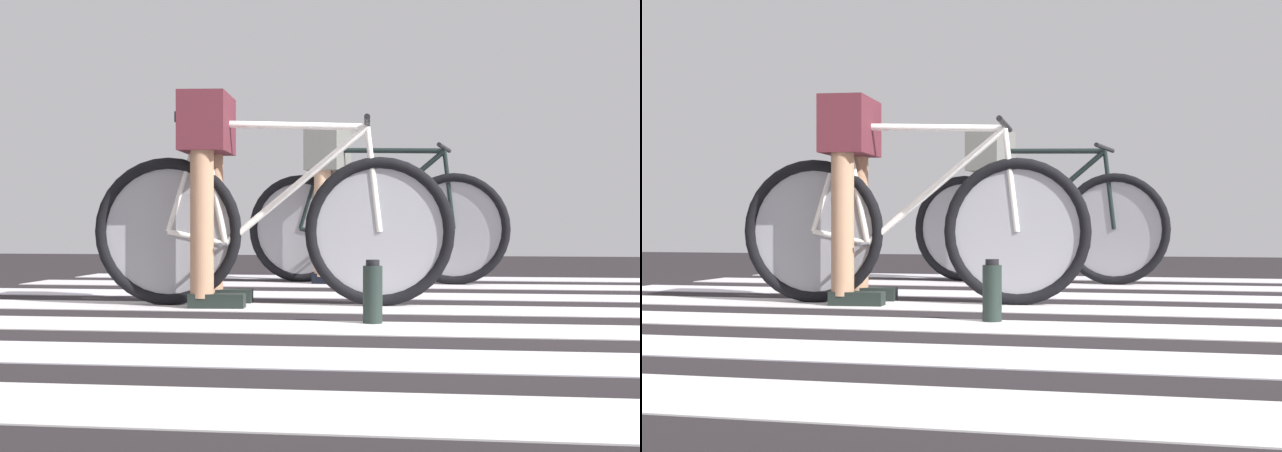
{
  "view_description": "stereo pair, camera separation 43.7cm",
  "coord_description": "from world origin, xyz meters",
  "views": [
    {
      "loc": [
        0.13,
        -3.78,
        0.43
      ],
      "look_at": [
        -0.51,
        0.71,
        0.4
      ],
      "focal_mm": 51.3,
      "sensor_mm": 36.0,
      "label": 1
    },
    {
      "loc": [
        0.57,
        -3.78,
        0.43
      ],
      "look_at": [
        -0.51,
        0.71,
        0.4
      ],
      "focal_mm": 51.3,
      "sensor_mm": 36.0,
      "label": 2
    }
  ],
  "objects": [
    {
      "name": "water_bottle",
      "position": [
        -0.17,
        -0.17,
        0.14
      ],
      "size": [
        0.08,
        0.08,
        0.26
      ],
      "color": "#1E2925",
      "rests_on": "ground"
    },
    {
      "name": "cyclist_1_of_2",
      "position": [
        -1.02,
        0.5,
        0.68
      ],
      "size": [
        0.34,
        0.43,
        1.02
      ],
      "rotation": [
        0.0,
        0.0,
        0.09
      ],
      "color": "#A87A5B",
      "rests_on": "ground"
    },
    {
      "name": "cyclist_2_of_2",
      "position": [
        -0.66,
        2.21,
        0.68
      ],
      "size": [
        0.36,
        0.43,
        1.02
      ],
      "rotation": [
        0.0,
        0.0,
        -0.12
      ],
      "color": "tan",
      "rests_on": "ground"
    },
    {
      "name": "bicycle_2_of_2",
      "position": [
        -0.36,
        2.17,
        0.41
      ],
      "size": [
        1.73,
        0.52,
        0.93
      ],
      "rotation": [
        0.0,
        0.0,
        -0.12
      ],
      "color": "black",
      "rests_on": "ground"
    },
    {
      "name": "ground",
      "position": [
        0.0,
        0.0,
        0.01
      ],
      "size": [
        18.0,
        14.0,
        0.02
      ],
      "color": "black"
    },
    {
      "name": "crosswalk_markings",
      "position": [
        -0.04,
        0.05,
        0.02
      ],
      "size": [
        5.36,
        5.78,
        0.0
      ],
      "color": "silver",
      "rests_on": "ground"
    },
    {
      "name": "bicycle_1_of_2",
      "position": [
        -0.71,
        0.53,
        0.41
      ],
      "size": [
        1.73,
        0.52,
        0.93
      ],
      "rotation": [
        0.0,
        0.0,
        0.09
      ],
      "color": "black",
      "rests_on": "ground"
    }
  ]
}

